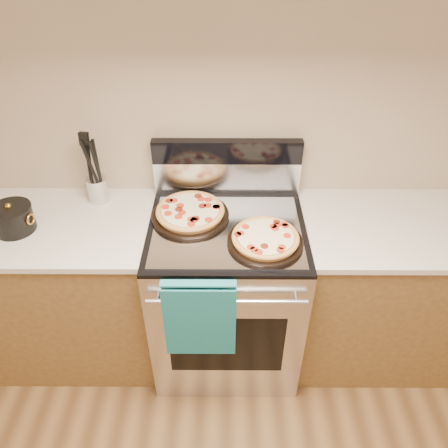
{
  "coord_description": "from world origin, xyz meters",
  "views": [
    {
      "loc": [
        -0.01,
        -0.01,
        2.21
      ],
      "look_at": [
        -0.01,
        1.55,
        1.01
      ],
      "focal_mm": 35.0,
      "sensor_mm": 36.0,
      "label": 1
    }
  ],
  "objects_px": {
    "pepperoni_pizza_back": "(190,213)",
    "utensil_crock": "(98,189)",
    "pepperoni_pizza_front": "(265,239)",
    "saucepan": "(13,220)",
    "range_body": "(227,294)"
  },
  "relations": [
    {
      "from": "saucepan",
      "to": "utensil_crock",
      "type": "bearing_deg",
      "value": 36.3
    },
    {
      "from": "range_body",
      "to": "saucepan",
      "type": "bearing_deg",
      "value": -179.25
    },
    {
      "from": "range_body",
      "to": "pepperoni_pizza_back",
      "type": "relative_size",
      "value": 2.4
    },
    {
      "from": "pepperoni_pizza_front",
      "to": "saucepan",
      "type": "xyz_separation_m",
      "value": [
        -1.19,
        0.12,
        0.02
      ]
    },
    {
      "from": "utensil_crock",
      "to": "pepperoni_pizza_front",
      "type": "bearing_deg",
      "value": -23.71
    },
    {
      "from": "pepperoni_pizza_front",
      "to": "saucepan",
      "type": "distance_m",
      "value": 1.19
    },
    {
      "from": "range_body",
      "to": "utensil_crock",
      "type": "distance_m",
      "value": 0.88
    },
    {
      "from": "pepperoni_pizza_back",
      "to": "utensil_crock",
      "type": "bearing_deg",
      "value": 160.82
    },
    {
      "from": "pepperoni_pizza_back",
      "to": "saucepan",
      "type": "relative_size",
      "value": 1.97
    },
    {
      "from": "utensil_crock",
      "to": "range_body",
      "type": "bearing_deg",
      "value": -19.75
    },
    {
      "from": "pepperoni_pizza_front",
      "to": "utensil_crock",
      "type": "height_order",
      "value": "utensil_crock"
    },
    {
      "from": "pepperoni_pizza_back",
      "to": "saucepan",
      "type": "height_order",
      "value": "saucepan"
    },
    {
      "from": "range_body",
      "to": "pepperoni_pizza_back",
      "type": "xyz_separation_m",
      "value": [
        -0.18,
        0.07,
        0.5
      ]
    },
    {
      "from": "pepperoni_pizza_back",
      "to": "pepperoni_pizza_front",
      "type": "bearing_deg",
      "value": -29.46
    },
    {
      "from": "pepperoni_pizza_front",
      "to": "saucepan",
      "type": "bearing_deg",
      "value": 174.39
    }
  ]
}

